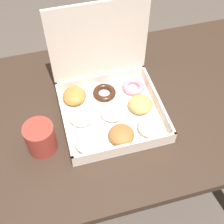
# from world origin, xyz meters

# --- Properties ---
(ground_plane) EXTENTS (8.00, 8.00, 0.00)m
(ground_plane) POSITION_xyz_m (0.00, 0.00, 0.00)
(ground_plane) COLOR #564C44
(dining_table) EXTENTS (1.20, 0.71, 0.76)m
(dining_table) POSITION_xyz_m (0.00, 0.00, 0.65)
(dining_table) COLOR #38281E
(dining_table) RESTS_ON ground_plane
(donut_box) EXTENTS (0.32, 0.32, 0.33)m
(donut_box) POSITION_xyz_m (-0.05, -0.01, 0.82)
(donut_box) COLOR white
(donut_box) RESTS_ON dining_table
(coffee_mug) EXTENTS (0.09, 0.09, 0.10)m
(coffee_mug) POSITION_xyz_m (-0.28, -0.09, 0.82)
(coffee_mug) COLOR #A3382D
(coffee_mug) RESTS_ON dining_table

